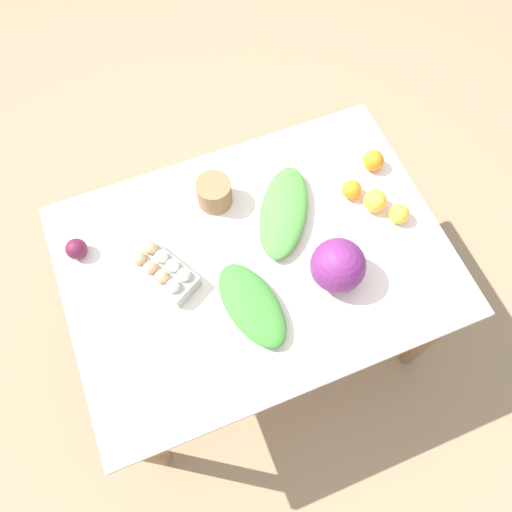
% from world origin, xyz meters
% --- Properties ---
extents(ground_plane, '(8.00, 8.00, 0.00)m').
position_xyz_m(ground_plane, '(0.00, 0.00, 0.00)').
color(ground_plane, '#937A5B').
extents(dining_table, '(1.27, 0.92, 0.74)m').
position_xyz_m(dining_table, '(0.00, 0.00, 0.64)').
color(dining_table, silver).
rests_on(dining_table, ground_plane).
extents(cabbage_purple, '(0.18, 0.18, 0.18)m').
position_xyz_m(cabbage_purple, '(0.21, -0.15, 0.83)').
color(cabbage_purple, '#6B2366').
rests_on(cabbage_purple, dining_table).
extents(egg_carton, '(0.21, 0.25, 0.09)m').
position_xyz_m(egg_carton, '(-0.30, 0.05, 0.78)').
color(egg_carton, '#A8A8A3').
rests_on(egg_carton, dining_table).
extents(paper_bag, '(0.12, 0.12, 0.10)m').
position_xyz_m(paper_bag, '(-0.05, 0.26, 0.79)').
color(paper_bag, olive).
rests_on(paper_bag, dining_table).
extents(greens_bunch_dandelion, '(0.33, 0.40, 0.06)m').
position_xyz_m(greens_bunch_dandelion, '(0.15, 0.11, 0.77)').
color(greens_bunch_dandelion, '#4C933D').
rests_on(greens_bunch_dandelion, dining_table).
extents(greens_bunch_scallion, '(0.21, 0.34, 0.06)m').
position_xyz_m(greens_bunch_scallion, '(-0.08, -0.16, 0.77)').
color(greens_bunch_scallion, '#3D8433').
rests_on(greens_bunch_scallion, dining_table).
extents(beet_root, '(0.07, 0.07, 0.07)m').
position_xyz_m(beet_root, '(-0.54, 0.24, 0.78)').
color(beet_root, '#5B1933').
rests_on(beet_root, dining_table).
extents(orange_0, '(0.07, 0.07, 0.07)m').
position_xyz_m(orange_0, '(0.51, -0.04, 0.77)').
color(orange_0, '#F9A833').
rests_on(orange_0, dining_table).
extents(orange_1, '(0.08, 0.08, 0.08)m').
position_xyz_m(orange_1, '(0.45, 0.03, 0.78)').
color(orange_1, '#F9A833').
rests_on(orange_1, dining_table).
extents(orange_2, '(0.07, 0.07, 0.07)m').
position_xyz_m(orange_2, '(0.40, 0.11, 0.77)').
color(orange_2, orange).
rests_on(orange_2, dining_table).
extents(orange_3, '(0.08, 0.08, 0.08)m').
position_xyz_m(orange_3, '(0.53, 0.19, 0.78)').
color(orange_3, orange).
rests_on(orange_3, dining_table).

